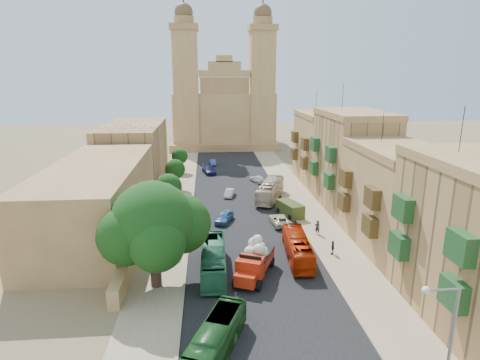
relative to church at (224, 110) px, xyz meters
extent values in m
plane|color=brown|center=(0.00, -78.61, -9.52)|extent=(260.00, 260.00, 0.00)
cube|color=black|center=(0.00, -48.61, -9.51)|extent=(14.00, 140.00, 0.01)
cube|color=tan|center=(9.50, -48.61, -9.51)|extent=(5.00, 140.00, 0.01)
cube|color=tan|center=(-9.50, -48.61, -9.51)|extent=(5.00, 140.00, 0.01)
cube|color=tan|center=(7.00, -48.61, -9.46)|extent=(0.25, 140.00, 0.12)
cube|color=tan|center=(-7.00, -48.61, -9.46)|extent=(0.25, 140.00, 0.12)
cylinder|color=black|center=(15.00, -78.81, 5.08)|extent=(0.06, 0.06, 3.60)
cube|color=#1F4D24|center=(11.55, -85.53, -4.96)|extent=(0.90, 2.20, 2.00)
cube|color=#1F4D24|center=(11.55, -77.69, -4.96)|extent=(0.90, 2.20, 2.00)
cube|color=#1F4D24|center=(11.55, -85.53, -1.60)|extent=(0.90, 2.20, 2.00)
cube|color=#1F4D24|center=(11.55, -77.69, -1.60)|extent=(0.90, 2.20, 2.00)
cube|color=#AC814D|center=(16.00, -67.61, -4.27)|extent=(8.00, 14.00, 10.50)
cube|color=olive|center=(16.00, -67.61, 1.38)|extent=(8.20, 14.00, 0.80)
cylinder|color=black|center=(15.00, -64.81, 3.58)|extent=(0.06, 0.06, 3.60)
cube|color=#4E381A|center=(11.55, -71.53, -5.53)|extent=(0.90, 2.20, 2.00)
cube|color=#4E381A|center=(11.55, -63.69, -5.53)|extent=(0.90, 2.20, 2.00)
cube|color=#4E381A|center=(11.55, -71.53, -2.59)|extent=(0.90, 2.20, 2.00)
cube|color=#4E381A|center=(11.55, -63.69, -2.59)|extent=(0.90, 2.20, 2.00)
cube|color=tan|center=(16.00, -53.61, -3.02)|extent=(8.00, 14.00, 13.00)
cube|color=olive|center=(16.00, -53.61, 3.88)|extent=(8.20, 14.00, 0.80)
cylinder|color=black|center=(15.00, -50.81, 6.08)|extent=(0.06, 0.06, 3.60)
cube|color=#1F4D24|center=(11.55, -57.53, -4.58)|extent=(0.90, 2.20, 2.00)
cube|color=#1F4D24|center=(11.55, -49.69, -4.58)|extent=(0.90, 2.20, 2.00)
cube|color=#1F4D24|center=(11.55, -57.53, -0.94)|extent=(0.90, 2.20, 2.00)
cube|color=#1F4D24|center=(11.55, -49.69, -0.94)|extent=(0.90, 2.20, 2.00)
cube|color=#AC814D|center=(16.00, -39.61, -3.77)|extent=(8.00, 14.00, 11.50)
cube|color=olive|center=(16.00, -39.61, 2.38)|extent=(8.20, 14.00, 0.80)
cylinder|color=black|center=(15.00, -36.81, 4.58)|extent=(0.06, 0.06, 3.60)
cube|color=#4E381A|center=(11.55, -43.53, -5.15)|extent=(0.90, 2.20, 2.00)
cube|color=#4E381A|center=(11.55, -35.69, -5.15)|extent=(0.90, 2.20, 2.00)
cube|color=#4E381A|center=(11.55, -43.53, -1.93)|extent=(0.90, 2.20, 2.00)
cube|color=#4E381A|center=(11.55, -35.69, -1.93)|extent=(0.90, 2.20, 2.00)
cube|color=#AC814D|center=(-12.50, -58.61, -8.62)|extent=(1.00, 40.00, 1.80)
cube|color=olive|center=(-18.00, -60.61, -5.32)|extent=(10.00, 28.00, 8.40)
cube|color=tan|center=(-18.00, -34.61, -4.52)|extent=(10.00, 22.00, 10.00)
cube|color=#AC814D|center=(0.00, 2.39, -2.52)|extent=(26.00, 20.00, 14.00)
cube|color=olive|center=(0.00, -8.11, -8.62)|extent=(28.00, 4.00, 1.80)
cube|color=olive|center=(0.00, -6.41, 0.48)|extent=(12.00, 2.00, 16.00)
cube|color=#AC814D|center=(0.00, -6.41, 9.38)|extent=(12.60, 2.40, 1.60)
cube|color=#AC814D|center=(0.00, -6.41, 11.08)|extent=(8.00, 2.00, 2.40)
cube|color=#AC814D|center=(0.00, -6.41, 12.88)|extent=(4.00, 2.00, 1.60)
cube|color=#AC814D|center=(-9.50, -5.11, 4.98)|extent=(6.00, 6.00, 29.00)
cube|color=olive|center=(-9.50, -5.11, 20.08)|extent=(6.80, 6.80, 1.40)
cylinder|color=olive|center=(-9.50, -5.11, 21.68)|extent=(4.80, 4.80, 1.80)
sphere|color=brown|center=(-9.50, -5.11, 23.48)|extent=(4.40, 4.40, 4.40)
cylinder|color=black|center=(-9.50, -5.11, 25.88)|extent=(0.28, 0.28, 1.80)
cube|color=#AC814D|center=(9.50, -5.11, 4.98)|extent=(6.00, 6.00, 29.00)
cube|color=olive|center=(9.50, -5.11, 20.08)|extent=(6.80, 6.80, 1.40)
cylinder|color=olive|center=(9.50, -5.11, 21.68)|extent=(4.80, 4.80, 1.80)
sphere|color=brown|center=(9.50, -5.11, 23.48)|extent=(4.40, 4.40, 4.40)
cylinder|color=black|center=(9.50, -5.11, 25.88)|extent=(0.28, 0.28, 1.80)
cylinder|color=#35261A|center=(-9.50, -74.61, -7.65)|extent=(0.98, 0.98, 3.74)
sphere|color=black|center=(-9.50, -74.61, -3.42)|extent=(7.47, 7.47, 7.47)
sphere|color=black|center=(-7.14, -73.43, -4.01)|extent=(5.51, 5.51, 5.51)
sphere|color=black|center=(-11.66, -75.50, -4.21)|extent=(5.11, 5.11, 5.11)
sphere|color=black|center=(-8.91, -76.97, -4.40)|extent=(4.72, 4.72, 4.72)
sphere|color=black|center=(-10.58, -72.45, -2.63)|extent=(4.33, 4.33, 4.33)
cylinder|color=#35261A|center=(-10.00, -66.61, -8.53)|extent=(0.44, 0.44, 1.97)
sphere|color=black|center=(-10.00, -66.61, -6.54)|extent=(2.87, 2.87, 2.87)
cylinder|color=#35261A|center=(-10.00, -54.61, -8.26)|extent=(0.44, 0.44, 2.51)
sphere|color=black|center=(-10.00, -54.61, -5.73)|extent=(3.65, 3.65, 3.65)
cylinder|color=#35261A|center=(-10.00, -42.61, -8.37)|extent=(0.44, 0.44, 2.29)
sphere|color=black|center=(-10.00, -42.61, -6.06)|extent=(3.33, 3.33, 3.33)
cylinder|color=#35261A|center=(-10.00, -30.61, -8.44)|extent=(0.44, 0.44, 2.15)
sphere|color=black|center=(-10.00, -30.61, -6.27)|extent=(3.12, 3.12, 3.12)
cylinder|color=gray|center=(8.20, -90.61, -5.52)|extent=(0.18, 0.18, 8.00)
cylinder|color=gray|center=(7.30, -90.61, -1.52)|extent=(1.80, 0.12, 0.12)
sphere|color=white|center=(6.40, -90.61, -1.52)|extent=(0.44, 0.44, 0.44)
cube|color=#B7250E|center=(0.06, -72.56, -8.13)|extent=(3.79, 4.62, 1.00)
cube|color=black|center=(0.06, -72.56, -7.58)|extent=(3.86, 4.69, 0.13)
cube|color=#B7250E|center=(-0.92, -74.91, -8.02)|extent=(2.87, 2.64, 1.99)
cube|color=#B7250E|center=(-1.44, -76.13, -8.46)|extent=(2.25, 1.95, 1.11)
cube|color=black|center=(-0.92, -74.91, -7.24)|extent=(1.98, 0.92, 1.00)
cylinder|color=black|center=(-2.33, -75.40, -9.02)|extent=(0.74, 1.07, 1.00)
cylinder|color=black|center=(-0.29, -76.26, -9.02)|extent=(0.74, 1.07, 1.00)
cylinder|color=black|center=(-0.45, -70.90, -9.02)|extent=(0.74, 1.07, 1.00)
cylinder|color=black|center=(1.60, -71.76, -9.02)|extent=(0.74, 1.07, 1.00)
sphere|color=beige|center=(-0.71, -72.96, -7.30)|extent=(1.22, 1.22, 1.22)
sphere|color=beige|center=(0.44, -73.08, -7.30)|extent=(1.22, 1.22, 1.22)
sphere|color=beige|center=(0.32, -71.95, -7.30)|extent=(1.22, 1.22, 1.22)
sphere|color=beige|center=(-0.30, -72.29, -6.69)|extent=(1.11, 1.11, 1.11)
sphere|color=beige|center=(0.03, -73.63, -6.75)|extent=(1.11, 1.11, 1.11)
sphere|color=beige|center=(0.02, -72.66, -6.19)|extent=(1.00, 1.00, 1.00)
cube|color=#3A461A|center=(6.50, -57.04, -8.58)|extent=(3.35, 4.90, 1.86)
cylinder|color=black|center=(6.19, -58.81, -9.14)|extent=(0.52, 0.80, 0.74)
cylinder|color=black|center=(7.85, -58.22, -9.14)|extent=(0.52, 0.80, 0.74)
cylinder|color=black|center=(5.15, -55.85, -9.14)|extent=(0.52, 0.80, 0.74)
cylinder|color=black|center=(6.81, -55.27, -9.14)|extent=(0.52, 0.80, 0.74)
imported|color=#1E5823|center=(-4.39, -84.56, -8.32)|extent=(5.09, 8.74, 2.40)
imported|color=#256945|center=(-4.25, -72.53, -8.16)|extent=(2.42, 9.77, 2.71)
imported|color=#B42504|center=(4.53, -70.31, -8.25)|extent=(2.71, 9.22, 2.54)
imported|color=beige|center=(4.89, -49.61, -8.06)|extent=(5.96, 10.62, 2.90)
imported|color=#316197|center=(-2.58, -58.84, -8.81)|extent=(3.03, 4.48, 1.42)
imported|color=beige|center=(-1.26, -47.53, -8.94)|extent=(2.01, 3.68, 1.15)
imported|color=#C2B99B|center=(4.47, -60.38, -8.87)|extent=(2.50, 4.77, 1.28)
imported|color=#1A1A52|center=(-4.34, -31.98, -8.80)|extent=(3.05, 5.25, 1.43)
imported|color=silver|center=(4.26, -39.36, -8.87)|extent=(2.92, 4.10, 1.30)
imported|color=#3A53B3|center=(-3.48, -24.42, -8.98)|extent=(1.48, 3.37, 1.08)
imported|color=black|center=(8.42, -63.87, -8.65)|extent=(0.66, 0.46, 1.74)
imported|color=#28282F|center=(8.55, -69.53, -8.75)|extent=(0.63, 0.97, 1.54)
camera|label=1|loc=(-4.63, -108.14, 9.19)|focal=30.00mm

